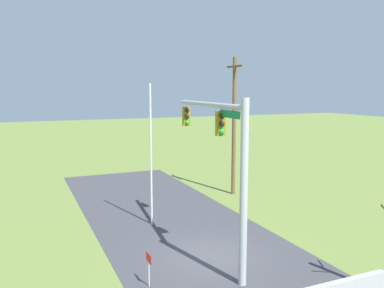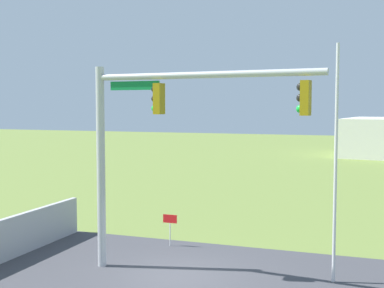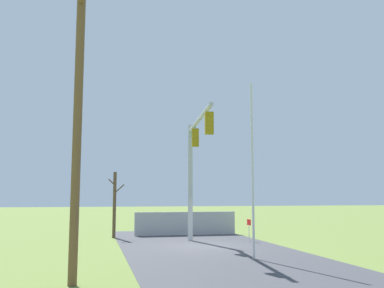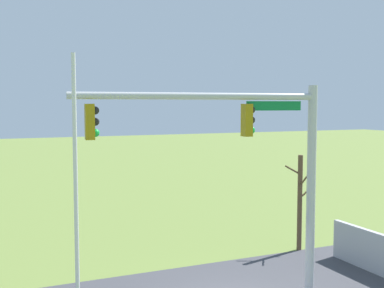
{
  "view_description": "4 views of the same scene",
  "coord_description": "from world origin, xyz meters",
  "px_view_note": "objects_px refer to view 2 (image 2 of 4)",
  "views": [
    {
      "loc": [
        14.31,
        -7.11,
        6.9
      ],
      "look_at": [
        -0.89,
        -0.42,
        4.64
      ],
      "focal_mm": 37.24,
      "sensor_mm": 36.0,
      "label": 1
    },
    {
      "loc": [
        -5.91,
        15.18,
        5.41
      ],
      "look_at": [
        -0.73,
        0.73,
        4.26
      ],
      "focal_mm": 49.18,
      "sensor_mm": 36.0,
      "label": 2
    },
    {
      "loc": [
        -21.19,
        5.33,
        2.53
      ],
      "look_at": [
        -1.85,
        0.89,
        4.95
      ],
      "focal_mm": 39.83,
      "sensor_mm": 36.0,
      "label": 3
    },
    {
      "loc": [
        -6.73,
        -12.4,
        6.05
      ],
      "look_at": [
        -1.43,
        -0.36,
        4.99
      ],
      "focal_mm": 45.73,
      "sensor_mm": 36.0,
      "label": 4
    }
  ],
  "objects_px": {
    "signal_mast": "(153,128)",
    "flagpole": "(336,165)",
    "open_sign": "(170,223)",
    "distant_building": "(384,137)"
  },
  "relations": [
    {
      "from": "open_sign",
      "to": "distant_building",
      "type": "distance_m",
      "value": 41.54
    },
    {
      "from": "open_sign",
      "to": "distant_building",
      "type": "xyz_separation_m",
      "value": [
        -7.93,
        -40.76,
        1.1
      ]
    },
    {
      "from": "flagpole",
      "to": "distant_building",
      "type": "height_order",
      "value": "flagpole"
    },
    {
      "from": "signal_mast",
      "to": "open_sign",
      "type": "relative_size",
      "value": 6.14
    },
    {
      "from": "open_sign",
      "to": "flagpole",
      "type": "bearing_deg",
      "value": 161.13
    },
    {
      "from": "flagpole",
      "to": "distant_building",
      "type": "xyz_separation_m",
      "value": [
        -1.69,
        -42.89,
        -1.61
      ]
    },
    {
      "from": "signal_mast",
      "to": "distant_building",
      "type": "xyz_separation_m",
      "value": [
        -7.14,
        -44.05,
        -2.68
      ]
    },
    {
      "from": "flagpole",
      "to": "open_sign",
      "type": "height_order",
      "value": "flagpole"
    },
    {
      "from": "flagpole",
      "to": "distant_building",
      "type": "relative_size",
      "value": 0.68
    },
    {
      "from": "signal_mast",
      "to": "flagpole",
      "type": "relative_size",
      "value": 1.04
    }
  ]
}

